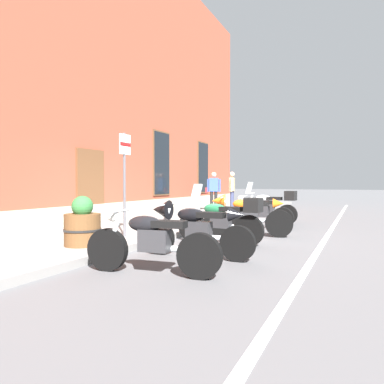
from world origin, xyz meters
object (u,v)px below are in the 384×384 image
object	(u,v)px
motorcycle_orange_sport	(244,213)
pedestrian_blue_top	(214,189)
motorcycle_grey_naked	(259,212)
pedestrian_tan_coat	(232,189)
barrel_planter	(83,225)
motorcycle_black_sport	(192,226)
motorcycle_green_touring	(224,219)
motorcycle_black_naked	(150,242)
parking_sign	(125,169)
motorcycle_silver_touring	(269,206)

from	to	relation	value
motorcycle_orange_sport	pedestrian_blue_top	xyz separation A→B (m)	(5.53, 3.09, 0.50)
motorcycle_orange_sport	motorcycle_grey_naked	world-z (taller)	motorcycle_orange_sport
pedestrian_tan_coat	barrel_planter	bearing A→B (deg)	-177.87
pedestrian_blue_top	barrel_planter	size ratio (longest dim) A/B	1.76
motorcycle_black_sport	motorcycle_green_touring	world-z (taller)	motorcycle_green_touring
motorcycle_green_touring	pedestrian_blue_top	bearing A→B (deg)	24.02
motorcycle_black_naked	parking_sign	distance (m)	3.05
barrel_planter	parking_sign	bearing A→B (deg)	-2.22
motorcycle_black_naked	motorcycle_orange_sport	size ratio (longest dim) A/B	0.95
motorcycle_green_touring	motorcycle_silver_touring	xyz separation A→B (m)	(4.29, 0.02, 0.02)
motorcycle_green_touring	parking_sign	distance (m)	2.43
motorcycle_black_sport	motorcycle_green_touring	bearing A→B (deg)	-0.79
motorcycle_orange_sport	pedestrian_blue_top	distance (m)	6.35
motorcycle_grey_naked	barrel_planter	size ratio (longest dim) A/B	2.12
motorcycle_grey_naked	parking_sign	size ratio (longest dim) A/B	0.87
motorcycle_black_naked	motorcycle_green_touring	xyz separation A→B (m)	(2.86, -0.04, 0.07)
pedestrian_tan_coat	barrel_planter	xyz separation A→B (m)	(-9.51, -0.35, -0.56)
barrel_planter	motorcycle_black_sport	bearing A→B (deg)	-75.19
motorcycle_grey_naked	parking_sign	distance (m)	4.39
motorcycle_black_sport	parking_sign	distance (m)	2.37
motorcycle_green_touring	barrel_planter	size ratio (longest dim) A/B	2.14
pedestrian_tan_coat	pedestrian_blue_top	bearing A→B (deg)	135.29
motorcycle_black_sport	motorcycle_orange_sport	world-z (taller)	motorcycle_orange_sport
motorcycle_black_sport	parking_sign	bearing A→B (deg)	70.36
motorcycle_black_sport	motorcycle_orange_sport	bearing A→B (deg)	-1.54
motorcycle_black_naked	pedestrian_blue_top	size ratio (longest dim) A/B	1.26
pedestrian_blue_top	barrel_planter	bearing A→B (deg)	-173.76
motorcycle_orange_sport	motorcycle_silver_touring	xyz separation A→B (m)	(3.02, 0.07, -0.00)
motorcycle_silver_touring	pedestrian_blue_top	xyz separation A→B (m)	(2.51, 3.01, 0.50)
parking_sign	barrel_planter	distance (m)	1.67
motorcycle_silver_touring	motorcycle_black_sport	bearing A→B (deg)	179.98
motorcycle_green_touring	motorcycle_grey_naked	bearing A→B (deg)	-0.08
motorcycle_black_sport	pedestrian_blue_top	world-z (taller)	pedestrian_blue_top
motorcycle_orange_sport	parking_sign	size ratio (longest dim) A/B	0.96
motorcycle_black_sport	parking_sign	world-z (taller)	parking_sign
motorcycle_orange_sport	barrel_planter	bearing A→B (deg)	147.76
motorcycle_silver_touring	motorcycle_green_touring	bearing A→B (deg)	-179.74
motorcycle_black_naked	motorcycle_grey_naked	size ratio (longest dim) A/B	1.05
motorcycle_silver_touring	parking_sign	xyz separation A→B (m)	(-5.12, 1.99, 1.06)
motorcycle_black_sport	motorcycle_grey_naked	distance (m)	4.44
motorcycle_black_naked	motorcycle_grey_naked	xyz separation A→B (m)	(5.76, -0.05, 0.01)
motorcycle_black_sport	motorcycle_orange_sport	distance (m)	2.81
motorcycle_grey_naked	barrel_planter	distance (m)	5.39
motorcycle_grey_naked	parking_sign	bearing A→B (deg)	151.63
parking_sign	motorcycle_grey_naked	bearing A→B (deg)	-28.37
motorcycle_grey_naked	pedestrian_tan_coat	xyz separation A→B (m)	(4.53, 2.42, 0.61)
motorcycle_black_naked	barrel_planter	size ratio (longest dim) A/B	2.22
motorcycle_black_naked	parking_sign	size ratio (longest dim) A/B	0.91
motorcycle_black_naked	barrel_planter	distance (m)	2.16
motorcycle_black_naked	pedestrian_blue_top	xyz separation A→B (m)	(9.66, 2.99, 0.60)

